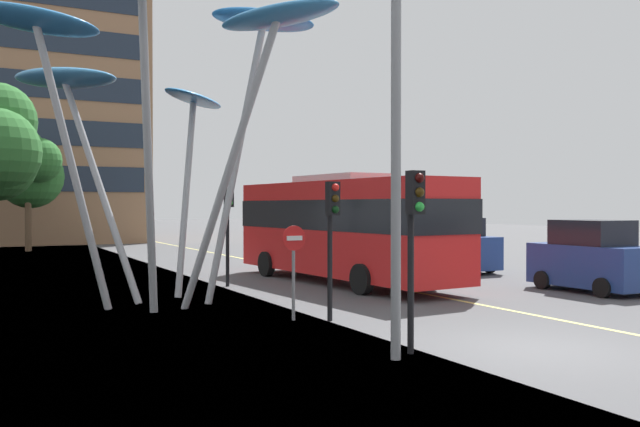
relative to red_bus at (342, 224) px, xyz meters
The scene contains 11 objects.
ground 11.89m from the red_bus, 103.69° to the right, with size 120.00×240.00×0.10m.
red_bus is the anchor object (origin of this frame).
leaf_sculpture 9.05m from the red_bus, 162.61° to the right, with size 9.16×10.43×8.40m.
traffic_light_kerb_near 11.62m from the red_bus, 112.86° to the right, with size 0.28×0.42×3.38m.
traffic_light_kerb_far 8.03m from the red_bus, 121.11° to the right, with size 0.28×0.42×3.31m.
traffic_light_island_mid 4.08m from the red_bus, 169.10° to the left, with size 0.28×0.42×3.49m.
car_parked_mid 8.31m from the red_bus, 44.77° to the right, with size 2.05×3.83×2.28m.
car_parked_far 6.40m from the red_bus, 14.38° to the left, with size 1.97×4.27×2.24m.
street_lamp 12.22m from the red_bus, 113.26° to the right, with size 1.66×0.44×8.01m.
tree_pavement_far 25.46m from the red_bus, 110.14° to the left, with size 4.79×5.31×7.93m.
no_entry_sign 7.99m from the red_bus, 127.73° to the right, with size 0.60×0.12×2.27m.
Camera 1 is at (-9.62, -9.55, 2.74)m, focal length 37.99 mm.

